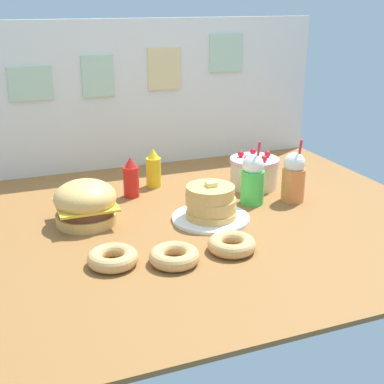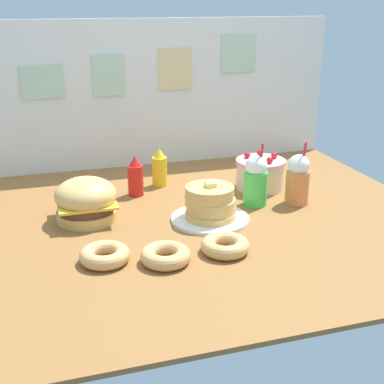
{
  "view_description": "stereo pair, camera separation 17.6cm",
  "coord_description": "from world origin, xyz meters",
  "px_view_note": "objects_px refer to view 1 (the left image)",
  "views": [
    {
      "loc": [
        -0.86,
        -2.2,
        1.01
      ],
      "look_at": [
        0.02,
        0.05,
        0.13
      ],
      "focal_mm": 50.11,
      "sensor_mm": 36.0,
      "label": 1
    },
    {
      "loc": [
        -0.7,
        -2.25,
        1.01
      ],
      "look_at": [
        0.02,
        0.05,
        0.13
      ],
      "focal_mm": 50.11,
      "sensor_mm": 36.0,
      "label": 2
    }
  ],
  "objects_px": {
    "cream_soda_cup": "(253,179)",
    "pancake_stack": "(211,205)",
    "mustard_bottle": "(154,169)",
    "donut_pink_glaze": "(113,257)",
    "donut_vanilla": "(232,244)",
    "donut_chocolate": "(174,256)",
    "layer_cake": "(254,172)",
    "ketchup_bottle": "(131,178)",
    "orange_float_cup": "(294,177)",
    "burger": "(86,203)"
  },
  "relations": [
    {
      "from": "burger",
      "to": "donut_vanilla",
      "type": "xyz_separation_m",
      "value": [
        0.51,
        -0.52,
        -0.07
      ]
    },
    {
      "from": "pancake_stack",
      "to": "donut_vanilla",
      "type": "xyz_separation_m",
      "value": [
        -0.05,
        -0.34,
        -0.04
      ]
    },
    {
      "from": "cream_soda_cup",
      "to": "donut_vanilla",
      "type": "bearing_deg",
      "value": -125.78
    },
    {
      "from": "cream_soda_cup",
      "to": "pancake_stack",
      "type": "bearing_deg",
      "value": -156.16
    },
    {
      "from": "burger",
      "to": "donut_vanilla",
      "type": "relative_size",
      "value": 1.43
    },
    {
      "from": "burger",
      "to": "donut_chocolate",
      "type": "relative_size",
      "value": 1.43
    },
    {
      "from": "cream_soda_cup",
      "to": "donut_vanilla",
      "type": "xyz_separation_m",
      "value": [
        -0.34,
        -0.47,
        -0.1
      ]
    },
    {
      "from": "burger",
      "to": "donut_vanilla",
      "type": "bearing_deg",
      "value": -45.7
    },
    {
      "from": "donut_chocolate",
      "to": "donut_vanilla",
      "type": "bearing_deg",
      "value": 3.23
    },
    {
      "from": "pancake_stack",
      "to": "orange_float_cup",
      "type": "xyz_separation_m",
      "value": [
        0.5,
        0.08,
        0.05
      ]
    },
    {
      "from": "burger",
      "to": "pancake_stack",
      "type": "relative_size",
      "value": 0.78
    },
    {
      "from": "ketchup_bottle",
      "to": "donut_pink_glaze",
      "type": "xyz_separation_m",
      "value": [
        -0.28,
        -0.73,
        -0.07
      ]
    },
    {
      "from": "ketchup_bottle",
      "to": "donut_chocolate",
      "type": "xyz_separation_m",
      "value": [
        -0.04,
        -0.81,
        -0.07
      ]
    },
    {
      "from": "pancake_stack",
      "to": "mustard_bottle",
      "type": "distance_m",
      "value": 0.57
    },
    {
      "from": "ketchup_bottle",
      "to": "cream_soda_cup",
      "type": "relative_size",
      "value": 0.67
    },
    {
      "from": "orange_float_cup",
      "to": "donut_chocolate",
      "type": "height_order",
      "value": "orange_float_cup"
    },
    {
      "from": "donut_pink_glaze",
      "to": "donut_chocolate",
      "type": "bearing_deg",
      "value": -18.01
    },
    {
      "from": "burger",
      "to": "pancake_stack",
      "type": "xyz_separation_m",
      "value": [
        0.56,
        -0.18,
        -0.03
      ]
    },
    {
      "from": "donut_pink_glaze",
      "to": "donut_vanilla",
      "type": "distance_m",
      "value": 0.5
    },
    {
      "from": "cream_soda_cup",
      "to": "donut_vanilla",
      "type": "height_order",
      "value": "cream_soda_cup"
    },
    {
      "from": "pancake_stack",
      "to": "donut_pink_glaze",
      "type": "height_order",
      "value": "pancake_stack"
    },
    {
      "from": "orange_float_cup",
      "to": "donut_vanilla",
      "type": "relative_size",
      "value": 1.61
    },
    {
      "from": "pancake_stack",
      "to": "ketchup_bottle",
      "type": "height_order",
      "value": "ketchup_bottle"
    },
    {
      "from": "mustard_bottle",
      "to": "donut_pink_glaze",
      "type": "relative_size",
      "value": 1.08
    },
    {
      "from": "donut_chocolate",
      "to": "burger",
      "type": "bearing_deg",
      "value": 114.85
    },
    {
      "from": "burger",
      "to": "donut_chocolate",
      "type": "bearing_deg",
      "value": -65.15
    },
    {
      "from": "layer_cake",
      "to": "donut_chocolate",
      "type": "bearing_deg",
      "value": -135.67
    },
    {
      "from": "ketchup_bottle",
      "to": "layer_cake",
      "type": "bearing_deg",
      "value": -7.95
    },
    {
      "from": "burger",
      "to": "cream_soda_cup",
      "type": "xyz_separation_m",
      "value": [
        0.85,
        -0.05,
        0.03
      ]
    },
    {
      "from": "pancake_stack",
      "to": "mustard_bottle",
      "type": "height_order",
      "value": "mustard_bottle"
    },
    {
      "from": "mustard_bottle",
      "to": "orange_float_cup",
      "type": "bearing_deg",
      "value": -38.54
    },
    {
      "from": "ketchup_bottle",
      "to": "orange_float_cup",
      "type": "bearing_deg",
      "value": -25.71
    },
    {
      "from": "ketchup_bottle",
      "to": "cream_soda_cup",
      "type": "distance_m",
      "value": 0.64
    },
    {
      "from": "pancake_stack",
      "to": "donut_pink_glaze",
      "type": "xyz_separation_m",
      "value": [
        -0.55,
        -0.28,
        -0.04
      ]
    },
    {
      "from": "donut_vanilla",
      "to": "ketchup_bottle",
      "type": "bearing_deg",
      "value": 105.24
    },
    {
      "from": "ketchup_bottle",
      "to": "burger",
      "type": "bearing_deg",
      "value": -137.33
    },
    {
      "from": "donut_pink_glaze",
      "to": "burger",
      "type": "bearing_deg",
      "value": 91.95
    },
    {
      "from": "mustard_bottle",
      "to": "pancake_stack",
      "type": "bearing_deg",
      "value": -79.26
    },
    {
      "from": "mustard_bottle",
      "to": "donut_chocolate",
      "type": "relative_size",
      "value": 1.08
    },
    {
      "from": "burger",
      "to": "donut_pink_glaze",
      "type": "xyz_separation_m",
      "value": [
        0.02,
        -0.46,
        -0.07
      ]
    },
    {
      "from": "burger",
      "to": "ketchup_bottle",
      "type": "xyz_separation_m",
      "value": [
        0.29,
        0.27,
        0.0
      ]
    },
    {
      "from": "pancake_stack",
      "to": "orange_float_cup",
      "type": "relative_size",
      "value": 1.13
    },
    {
      "from": "layer_cake",
      "to": "mustard_bottle",
      "type": "distance_m",
      "value": 0.56
    },
    {
      "from": "pancake_stack",
      "to": "orange_float_cup",
      "type": "height_order",
      "value": "orange_float_cup"
    },
    {
      "from": "orange_float_cup",
      "to": "layer_cake",
      "type": "bearing_deg",
      "value": 107.08
    },
    {
      "from": "orange_float_cup",
      "to": "ketchup_bottle",
      "type": "bearing_deg",
      "value": 154.29
    },
    {
      "from": "mustard_bottle",
      "to": "orange_float_cup",
      "type": "xyz_separation_m",
      "value": [
        0.61,
        -0.48,
        0.03
      ]
    },
    {
      "from": "mustard_bottle",
      "to": "orange_float_cup",
      "type": "relative_size",
      "value": 0.67
    },
    {
      "from": "layer_cake",
      "to": "cream_soda_cup",
      "type": "relative_size",
      "value": 0.83
    },
    {
      "from": "donut_pink_glaze",
      "to": "donut_chocolate",
      "type": "height_order",
      "value": "same"
    }
  ]
}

